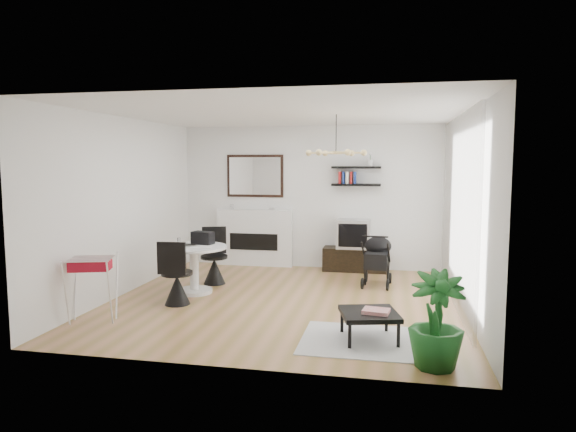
% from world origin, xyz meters
% --- Properties ---
extents(floor, '(5.00, 5.00, 0.00)m').
position_xyz_m(floor, '(0.00, 0.00, 0.00)').
color(floor, olive).
rests_on(floor, ground).
extents(ceiling, '(5.00, 5.00, 0.00)m').
position_xyz_m(ceiling, '(0.00, 0.00, 2.70)').
color(ceiling, white).
rests_on(ceiling, wall_back).
extents(wall_back, '(5.00, 0.00, 5.00)m').
position_xyz_m(wall_back, '(0.00, 2.50, 1.35)').
color(wall_back, white).
rests_on(wall_back, floor).
extents(wall_left, '(0.00, 5.00, 5.00)m').
position_xyz_m(wall_left, '(-2.50, 0.00, 1.35)').
color(wall_left, white).
rests_on(wall_left, floor).
extents(wall_right, '(0.00, 5.00, 5.00)m').
position_xyz_m(wall_right, '(2.50, 0.00, 1.35)').
color(wall_right, white).
rests_on(wall_right, floor).
extents(sheer_curtain, '(0.04, 3.60, 2.60)m').
position_xyz_m(sheer_curtain, '(2.40, 0.20, 1.35)').
color(sheer_curtain, white).
rests_on(sheer_curtain, wall_right).
extents(fireplace, '(1.50, 0.17, 2.16)m').
position_xyz_m(fireplace, '(-1.10, 2.42, 0.69)').
color(fireplace, white).
rests_on(fireplace, floor).
extents(shelf_lower, '(0.90, 0.25, 0.04)m').
position_xyz_m(shelf_lower, '(0.86, 2.37, 1.60)').
color(shelf_lower, black).
rests_on(shelf_lower, wall_back).
extents(shelf_upper, '(0.90, 0.25, 0.04)m').
position_xyz_m(shelf_upper, '(0.86, 2.37, 1.92)').
color(shelf_upper, black).
rests_on(shelf_upper, wall_back).
extents(pendant_lamp, '(0.90, 0.90, 0.10)m').
position_xyz_m(pendant_lamp, '(0.70, 0.30, 2.15)').
color(pendant_lamp, tan).
rests_on(pendant_lamp, ceiling).
extents(tv_console, '(1.16, 0.41, 0.44)m').
position_xyz_m(tv_console, '(0.86, 2.29, 0.22)').
color(tv_console, black).
rests_on(tv_console, floor).
extents(crt_tv, '(0.61, 0.53, 0.53)m').
position_xyz_m(crt_tv, '(0.83, 2.28, 0.70)').
color(crt_tv, '#B3B3B5').
rests_on(crt_tv, tv_console).
extents(dining_table, '(1.01, 1.01, 0.73)m').
position_xyz_m(dining_table, '(-1.46, 0.18, 0.48)').
color(dining_table, white).
rests_on(dining_table, floor).
extents(laptop, '(0.32, 0.21, 0.02)m').
position_xyz_m(laptop, '(-1.58, 0.13, 0.75)').
color(laptop, black).
rests_on(laptop, dining_table).
extents(black_bag, '(0.36, 0.26, 0.20)m').
position_xyz_m(black_bag, '(-1.39, 0.39, 0.83)').
color(black_bag, black).
rests_on(black_bag, dining_table).
extents(newspaper, '(0.38, 0.34, 0.01)m').
position_xyz_m(newspaper, '(-1.30, 0.06, 0.74)').
color(newspaper, white).
rests_on(newspaper, dining_table).
extents(drinking_glass, '(0.06, 0.06, 0.09)m').
position_xyz_m(drinking_glass, '(-1.77, 0.34, 0.78)').
color(drinking_glass, white).
rests_on(drinking_glass, dining_table).
extents(chair_far, '(0.48, 0.50, 0.93)m').
position_xyz_m(chair_far, '(-1.37, 0.83, 0.29)').
color(chair_far, black).
rests_on(chair_far, floor).
extents(chair_near, '(0.44, 0.46, 0.93)m').
position_xyz_m(chair_near, '(-1.46, -0.50, 0.29)').
color(chair_near, black).
rests_on(chair_near, floor).
extents(drying_rack, '(0.69, 0.66, 0.83)m').
position_xyz_m(drying_rack, '(-2.18, -1.44, 0.44)').
color(drying_rack, white).
rests_on(drying_rack, floor).
extents(stroller, '(0.49, 0.75, 0.89)m').
position_xyz_m(stroller, '(1.29, 1.25, 0.38)').
color(stroller, black).
rests_on(stroller, floor).
extents(rug, '(1.61, 1.16, 0.01)m').
position_xyz_m(rug, '(1.33, -1.48, 0.01)').
color(rug, '#B0B0B0').
rests_on(rug, floor).
extents(coffee_table, '(0.76, 0.76, 0.32)m').
position_xyz_m(coffee_table, '(1.28, -1.43, 0.29)').
color(coffee_table, black).
rests_on(coffee_table, rug).
extents(magazines, '(0.32, 0.27, 0.04)m').
position_xyz_m(magazines, '(1.36, -1.47, 0.35)').
color(magazines, '#BC2F31').
rests_on(magazines, coffee_table).
extents(potted_plant, '(0.59, 0.59, 0.96)m').
position_xyz_m(potted_plant, '(1.95, -2.10, 0.48)').
color(potted_plant, '#18551D').
rests_on(potted_plant, floor).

